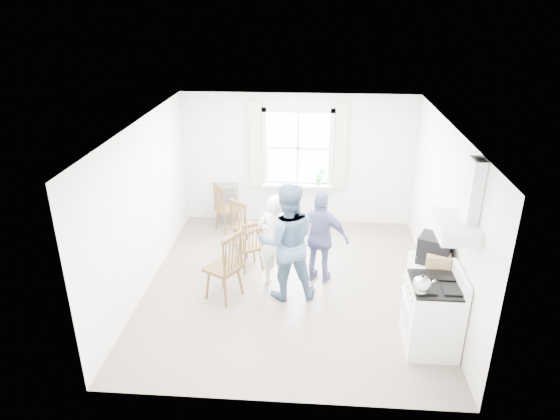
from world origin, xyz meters
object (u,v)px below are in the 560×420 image
Objects in this scene: low_cabinet at (427,288)px; person_mid at (287,242)px; stereo_stack at (435,249)px; windsor_chair_b at (241,221)px; person_left at (275,241)px; person_right at (321,238)px; windsor_chair_a at (251,241)px; windsor_chair_c at (229,260)px; gas_stove at (432,315)px.

low_cabinet is 0.49× the size of person_mid.
windsor_chair_b is (-2.93, 1.69, -0.45)m from stereo_stack.
stereo_stack is 0.35× the size of person_left.
person_right reaches higher than windsor_chair_b.
windsor_chair_c reaches higher than windsor_chair_a.
low_cabinet is 3.34m from windsor_chair_b.
person_mid reaches higher than person_left.
windsor_chair_b is at bearing 91.24° from windsor_chair_c.
low_cabinet is at bearing 166.73° from person_right.
stereo_stack is (0.03, -0.03, 0.64)m from low_cabinet.
stereo_stack is 2.93m from windsor_chair_c.
windsor_chair_c is at bearing 162.29° from gas_stove.
windsor_chair_b is 1.58m from person_mid.
windsor_chair_c is at bearing 2.17° from person_mid.
gas_stove is 2.94m from windsor_chair_c.
person_left reaches higher than stereo_stack.
person_mid is (0.20, -0.30, 0.15)m from person_left.
person_mid is (0.88, -1.29, 0.28)m from windsor_chair_b.
low_cabinet is at bearing 176.04° from person_left.
stereo_stack reaches higher than gas_stove.
gas_stove is at bearing -39.86° from windsor_chair_b.
gas_stove is 0.70m from low_cabinet.
windsor_chair_b is 0.94× the size of windsor_chair_c.
low_cabinet is at bearing 159.70° from person_mid.
stereo_stack reaches higher than low_cabinet.
person_left reaches higher than windsor_chair_b.
windsor_chair_b is (-2.83, 2.36, 0.15)m from gas_stove.
stereo_stack is 1.81m from person_right.
windsor_chair_a is 0.99m from person_mid.
windsor_chair_b is at bearing 150.18° from low_cabinet.
person_mid is at bearing -55.66° from windsor_chair_b.
windsor_chair_c is 0.61× the size of person_mid.
windsor_chair_b is at bearing 150.00° from stereo_stack.
person_left reaches higher than gas_stove.
person_right reaches higher than windsor_chair_a.
person_right is (1.38, -0.80, 0.13)m from windsor_chair_b.
person_left is at bearing 30.82° from person_right.
gas_stove is 0.73× the size of person_right.
person_right is at bearing -30.08° from windsor_chair_b.
person_right is (0.71, 0.18, -0.01)m from person_left.
windsor_chair_c is (-2.86, 0.19, 0.23)m from low_cabinet.
gas_stove is at bearing 141.31° from person_mid.
windsor_chair_a is 0.88× the size of windsor_chair_b.
low_cabinet is 2.34m from person_left.
stereo_stack is at bearing -4.38° from windsor_chair_c.
low_cabinet is 0.64m from stereo_stack.
windsor_chair_c reaches higher than low_cabinet.
person_right reaches higher than stereo_stack.
gas_stove is at bearing 160.34° from person_left.
person_left is (0.68, -0.99, 0.13)m from windsor_chair_b.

